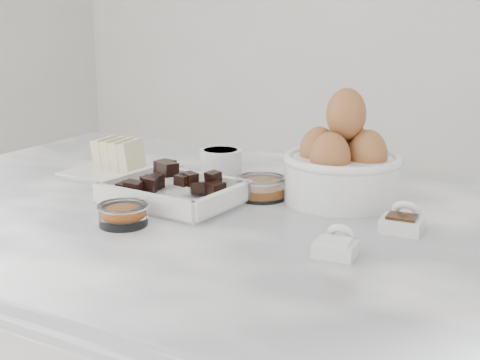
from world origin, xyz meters
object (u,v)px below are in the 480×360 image
egg_bowl (342,165)px  salt_spoon (337,245)px  sugar_ramekin (221,161)px  zest_bowl (123,214)px  vanilla_spoon (403,221)px  honey_bowl (261,187)px  chocolate_dish (173,189)px  butter_plate (120,163)px

egg_bowl → salt_spoon: size_ratio=2.87×
sugar_ramekin → zest_bowl: bearing=-84.2°
sugar_ramekin → vanilla_spoon: size_ratio=1.10×
egg_bowl → honey_bowl: size_ratio=2.27×
honey_bowl → vanilla_spoon: size_ratio=1.18×
honey_bowl → salt_spoon: salt_spoon is taller
chocolate_dish → zest_bowl: size_ratio=2.95×
butter_plate → sugar_ramekin: bearing=33.1°
zest_bowl → vanilla_spoon: vanilla_spoon is taller
chocolate_dish → butter_plate: size_ratio=1.29×
butter_plate → egg_bowl: (0.42, 0.04, 0.04)m
salt_spoon → zest_bowl: bearing=-172.6°
salt_spoon → sugar_ramekin: bearing=140.1°
chocolate_dish → honey_bowl: bearing=39.1°
zest_bowl → vanilla_spoon: size_ratio=1.04×
butter_plate → salt_spoon: (0.50, -0.18, -0.01)m
egg_bowl → salt_spoon: 0.25m
sugar_ramekin → zest_bowl: size_ratio=1.06×
zest_bowl → vanilla_spoon: (0.35, 0.17, -0.00)m
butter_plate → zest_bowl: (0.19, -0.22, -0.01)m
sugar_ramekin → egg_bowl: bearing=-12.5°
zest_bowl → butter_plate: bearing=130.1°
sugar_ramekin → salt_spoon: bearing=-39.9°
sugar_ramekin → honey_bowl: 0.18m
egg_bowl → zest_bowl: 0.35m
sugar_ramekin → zest_bowl: sugar_ramekin is taller
butter_plate → egg_bowl: 0.42m
vanilla_spoon → salt_spoon: 0.14m
chocolate_dish → honey_bowl: (0.11, 0.09, -0.00)m
vanilla_spoon → butter_plate: bearing=174.5°
egg_bowl → chocolate_dish: bearing=-148.7°
egg_bowl → zest_bowl: bearing=-130.2°
sugar_ramekin → salt_spoon: 0.45m
butter_plate → vanilla_spoon: size_ratio=2.39×
honey_bowl → zest_bowl: bearing=-116.3°
salt_spoon → honey_bowl: bearing=138.2°
butter_plate → sugar_ramekin: size_ratio=2.16×
egg_bowl → vanilla_spoon: (0.13, -0.10, -0.04)m
sugar_ramekin → vanilla_spoon: 0.42m
honey_bowl → vanilla_spoon: 0.25m
egg_bowl → vanilla_spoon: bearing=-36.9°
sugar_ramekin → zest_bowl: 0.33m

